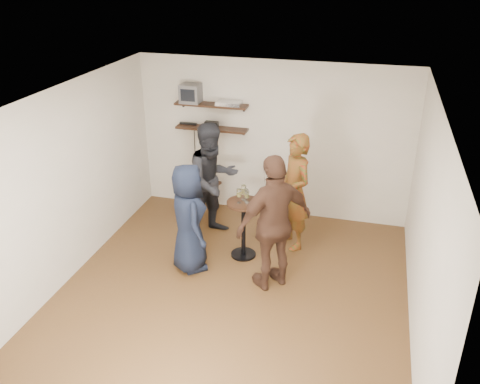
# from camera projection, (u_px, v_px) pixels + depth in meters

# --- Properties ---
(room) EXTENTS (4.58, 5.08, 2.68)m
(room) POSITION_uv_depth(u_px,v_px,m) (230.00, 207.00, 6.12)
(room) COLOR #482D17
(room) RESTS_ON ground
(shelf_upper) EXTENTS (1.20, 0.25, 0.04)m
(shelf_upper) POSITION_uv_depth(u_px,v_px,m) (211.00, 105.00, 8.19)
(shelf_upper) COLOR black
(shelf_upper) RESTS_ON room
(shelf_lower) EXTENTS (1.20, 0.25, 0.04)m
(shelf_lower) POSITION_uv_depth(u_px,v_px,m) (212.00, 128.00, 8.36)
(shelf_lower) COLOR black
(shelf_lower) RESTS_ON room
(crt_monitor) EXTENTS (0.32, 0.30, 0.30)m
(crt_monitor) POSITION_uv_depth(u_px,v_px,m) (191.00, 93.00, 8.20)
(crt_monitor) COLOR #59595B
(crt_monitor) RESTS_ON shelf_upper
(dvd_deck) EXTENTS (0.40, 0.24, 0.06)m
(dvd_deck) POSITION_uv_depth(u_px,v_px,m) (229.00, 103.00, 8.10)
(dvd_deck) COLOR silver
(dvd_deck) RESTS_ON shelf_upper
(radio) EXTENTS (0.22, 0.10, 0.10)m
(radio) POSITION_uv_depth(u_px,v_px,m) (212.00, 125.00, 8.33)
(radio) COLOR black
(radio) RESTS_ON shelf_lower
(power_strip) EXTENTS (0.30, 0.05, 0.03)m
(power_strip) POSITION_uv_depth(u_px,v_px,m) (188.00, 124.00, 8.49)
(power_strip) COLOR black
(power_strip) RESTS_ON shelf_lower
(side_table) EXTENTS (0.56, 0.56, 0.55)m
(side_table) POSITION_uv_depth(u_px,v_px,m) (203.00, 188.00, 8.58)
(side_table) COLOR black
(side_table) RESTS_ON room
(vase_lilies) EXTENTS (0.19, 0.19, 0.89)m
(vase_lilies) POSITION_uv_depth(u_px,v_px,m) (202.00, 168.00, 8.42)
(vase_lilies) COLOR white
(vase_lilies) RESTS_ON side_table
(drinks_table) EXTENTS (0.48, 0.48, 0.88)m
(drinks_table) POSITION_uv_depth(u_px,v_px,m) (244.00, 222.00, 7.31)
(drinks_table) COLOR black
(drinks_table) RESTS_ON room
(wine_glass_fl) EXTENTS (0.07, 0.07, 0.21)m
(wine_glass_fl) POSITION_uv_depth(u_px,v_px,m) (239.00, 194.00, 7.09)
(wine_glass_fl) COLOR silver
(wine_glass_fl) RESTS_ON drinks_table
(wine_glass_fr) EXTENTS (0.06, 0.06, 0.19)m
(wine_glass_fr) POSITION_uv_depth(u_px,v_px,m) (247.00, 195.00, 7.09)
(wine_glass_fr) COLOR silver
(wine_glass_fr) RESTS_ON drinks_table
(wine_glass_bl) EXTENTS (0.07, 0.07, 0.22)m
(wine_glass_bl) POSITION_uv_depth(u_px,v_px,m) (244.00, 190.00, 7.17)
(wine_glass_bl) COLOR silver
(wine_glass_bl) RESTS_ON drinks_table
(wine_glass_br) EXTENTS (0.06, 0.06, 0.19)m
(wine_glass_br) POSITION_uv_depth(u_px,v_px,m) (246.00, 193.00, 7.13)
(wine_glass_br) COLOR silver
(wine_glass_br) RESTS_ON drinks_table
(person_plaid) EXTENTS (0.73, 0.77, 1.78)m
(person_plaid) POSITION_uv_depth(u_px,v_px,m) (295.00, 192.00, 7.45)
(person_plaid) COLOR red
(person_plaid) RESTS_ON room
(person_dark) EXTENTS (1.10, 1.12, 1.82)m
(person_dark) POSITION_uv_depth(u_px,v_px,m) (213.00, 181.00, 7.76)
(person_dark) COLOR black
(person_dark) RESTS_ON room
(person_navy) EXTENTS (0.86, 0.91, 1.57)m
(person_navy) POSITION_uv_depth(u_px,v_px,m) (188.00, 218.00, 6.94)
(person_navy) COLOR black
(person_navy) RESTS_ON room
(person_brown) EXTENTS (1.10, 1.08, 1.86)m
(person_brown) POSITION_uv_depth(u_px,v_px,m) (275.00, 223.00, 6.50)
(person_brown) COLOR #41281C
(person_brown) RESTS_ON room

